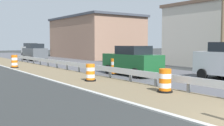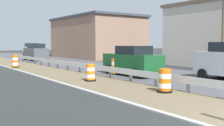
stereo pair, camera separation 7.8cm
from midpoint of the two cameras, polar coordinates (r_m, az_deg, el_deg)
The scene contains 9 objects.
traffic_barrel_nearest at distance 11.90m, azimuth 11.41°, elevation -3.95°, with size 0.66×0.66×1.04m.
traffic_barrel_close at distance 15.19m, azimuth -4.48°, elevation -2.22°, with size 0.63×0.63×0.98m.
traffic_barrel_mid at distance 18.32m, azimuth 0.75°, elevation -0.90°, with size 0.63×0.63×1.11m.
traffic_barrel_far at distance 24.85m, azimuth -19.92°, elevation 0.21°, with size 0.67×0.67×1.12m.
car_lead_near_lane at distance 34.91m, azimuth -15.93°, elevation 2.28°, with size 2.07×4.27×2.11m.
car_trailing_near_lane at distance 46.00m, azimuth -16.69°, elevation 2.73°, with size 2.12×4.29×2.17m.
car_lead_far_lane at distance 17.90m, azimuth 4.46°, elevation 0.53°, with size 2.00×4.46×1.98m.
roadside_shop_far at distance 40.56m, azimuth -3.40°, elevation 5.49°, with size 9.04×14.52×6.05m.
utility_pole_near at distance 21.24m, azimuth 22.90°, elevation 9.85°, with size 0.24×1.80×8.37m.
Camera 2 is at (-7.14, -3.13, 2.14)m, focal length 42.75 mm.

